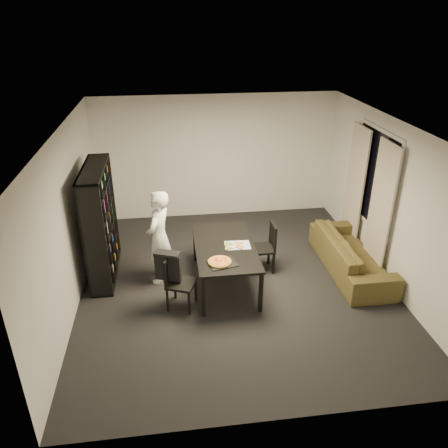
{
  "coord_description": "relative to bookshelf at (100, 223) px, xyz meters",
  "views": [
    {
      "loc": [
        -1.0,
        -6.02,
        4.1
      ],
      "look_at": [
        -0.18,
        0.1,
        1.05
      ],
      "focal_mm": 35.0,
      "sensor_mm": 36.0,
      "label": 1
    }
  ],
  "objects": [
    {
      "name": "window_frame",
      "position": [
        4.64,
        -0.0,
        0.55
      ],
      "size": [
        0.03,
        1.52,
        1.72
      ],
      "primitive_type": "cube",
      "color": "white",
      "rests_on": "room"
    },
    {
      "name": "pizza_slices",
      "position": [
        2.11,
        -0.64,
        -0.22
      ],
      "size": [
        0.45,
        0.42,
        0.01
      ],
      "primitive_type": null,
      "rotation": [
        0.0,
        0.0,
        0.35
      ],
      "color": "gold",
      "rests_on": "dining_table"
    },
    {
      "name": "baking_tray",
      "position": [
        1.87,
        -1.13,
        -0.23
      ],
      "size": [
        0.46,
        0.4,
        0.01
      ],
      "primitive_type": "cube",
      "rotation": [
        0.0,
        0.0,
        0.23
      ],
      "color": "black",
      "rests_on": "dining_table"
    },
    {
      "name": "curtain_right",
      "position": [
        4.56,
        0.52,
        0.2
      ],
      "size": [
        0.03,
        0.7,
        2.25
      ],
      "primitive_type": "cube",
      "color": "beige",
      "rests_on": "room"
    },
    {
      "name": "dining_table",
      "position": [
        1.98,
        -0.6,
        -0.3
      ],
      "size": [
        0.95,
        1.71,
        0.71
      ],
      "color": "black",
      "rests_on": "room"
    },
    {
      "name": "chair_right",
      "position": [
        2.75,
        -0.25,
        -0.46
      ],
      "size": [
        0.41,
        0.41,
        0.87
      ],
      "rotation": [
        0.0,
        0.0,
        -1.56
      ],
      "color": "black",
      "rests_on": "room"
    },
    {
      "name": "draped_jacket",
      "position": [
        1.06,
        -1.05,
        -0.25
      ],
      "size": [
        0.41,
        0.29,
        0.47
      ],
      "rotation": [
        0.0,
        0.0,
        1.2
      ],
      "color": "black",
      "rests_on": "chair_left"
    },
    {
      "name": "window_pane",
      "position": [
        4.64,
        -0.0,
        0.55
      ],
      "size": [
        0.02,
        1.4,
        1.6
      ],
      "primitive_type": "cube",
      "color": "black",
      "rests_on": "room"
    },
    {
      "name": "pepperoni_pizza",
      "position": [
        1.83,
        -1.12,
        -0.21
      ],
      "size": [
        0.35,
        0.35,
        0.03
      ],
      "rotation": [
        0.0,
        0.0,
        0.15
      ],
      "color": "#A77F30",
      "rests_on": "dining_table"
    },
    {
      "name": "bookshelf",
      "position": [
        0.0,
        0.0,
        0.0
      ],
      "size": [
        0.35,
        1.5,
        1.9
      ],
      "primitive_type": "cube",
      "color": "black",
      "rests_on": "room"
    },
    {
      "name": "room",
      "position": [
        2.16,
        -0.6,
        0.35
      ],
      "size": [
        5.01,
        5.51,
        2.61
      ],
      "color": "black",
      "rests_on": "ground"
    },
    {
      "name": "person",
      "position": [
        0.95,
        -0.33,
        -0.16
      ],
      "size": [
        0.58,
        0.68,
        1.59
      ],
      "primitive_type": "imported",
      "rotation": [
        0.0,
        0.0,
        -1.99
      ],
      "color": "white",
      "rests_on": "room"
    },
    {
      "name": "chair_left",
      "position": [
        1.17,
        -1.09,
        -0.46
      ],
      "size": [
        0.51,
        0.51,
        0.85
      ],
      "rotation": [
        0.0,
        0.0,
        1.2
      ],
      "color": "black",
      "rests_on": "room"
    },
    {
      "name": "sofa",
      "position": [
        4.2,
        -0.47,
        -0.64
      ],
      "size": [
        0.83,
        2.12,
        0.62
      ],
      "primitive_type": "imported",
      "rotation": [
        0.0,
        0.0,
        1.57
      ],
      "color": "#44341B",
      "rests_on": "room"
    },
    {
      "name": "kitchen_towel",
      "position": [
        2.18,
        -0.62,
        -0.23
      ],
      "size": [
        0.41,
        0.31,
        0.01
      ],
      "primitive_type": "cube",
      "rotation": [
        0.0,
        0.0,
        -0.04
      ],
      "color": "silver",
      "rests_on": "dining_table"
    },
    {
      "name": "curtain_left",
      "position": [
        4.56,
        -0.52,
        0.2
      ],
      "size": [
        0.03,
        0.7,
        2.25
      ],
      "primitive_type": "cube",
      "color": "beige",
      "rests_on": "room"
    }
  ]
}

